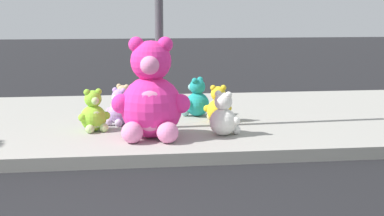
# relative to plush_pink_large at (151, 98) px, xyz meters

# --- Properties ---
(sidewalk) EXTENTS (28.00, 4.40, 0.15)m
(sidewalk) POSITION_rel_plush_pink_large_xyz_m (-0.85, 1.39, -0.57)
(sidewalk) COLOR #9E9B93
(sidewalk) RESTS_ON ground_plane
(plush_pink_large) EXTENTS (0.95, 0.86, 1.24)m
(plush_pink_large) POSITION_rel_plush_pink_large_xyz_m (0.00, 0.00, 0.00)
(plush_pink_large) COLOR #F22D93
(plush_pink_large) RESTS_ON sidewalk
(plush_lavender) EXTENTS (0.36, 0.37, 0.51)m
(plush_lavender) POSITION_rel_plush_pink_large_xyz_m (-0.39, 0.86, -0.29)
(plush_lavender) COLOR #B28CD8
(plush_lavender) RESTS_ON sidewalk
(plush_white) EXTENTS (0.40, 0.40, 0.56)m
(plush_white) POSITION_rel_plush_pink_large_xyz_m (0.91, 0.04, -0.27)
(plush_white) COLOR white
(plush_white) RESTS_ON sidewalk
(plush_lime) EXTENTS (0.41, 0.39, 0.55)m
(plush_lime) POSITION_rel_plush_pink_large_xyz_m (-0.72, 0.50, -0.28)
(plush_lime) COLOR #8CD133
(plush_lime) RESTS_ON sidewalk
(plush_tan) EXTENTS (0.34, 0.35, 0.49)m
(plush_tan) POSITION_rel_plush_pink_large_xyz_m (-0.33, 1.43, -0.30)
(plush_tan) COLOR tan
(plush_tan) RESTS_ON sidewalk
(plush_teal) EXTENTS (0.42, 0.41, 0.58)m
(plush_teal) POSITION_rel_plush_pink_large_xyz_m (0.75, 1.37, -0.27)
(plush_teal) COLOR teal
(plush_teal) RESTS_ON sidewalk
(plush_yellow) EXTENTS (0.40, 0.35, 0.52)m
(plush_yellow) POSITION_rel_plush_pink_large_xyz_m (0.99, 0.91, -0.29)
(plush_yellow) COLOR yellow
(plush_yellow) RESTS_ON sidewalk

